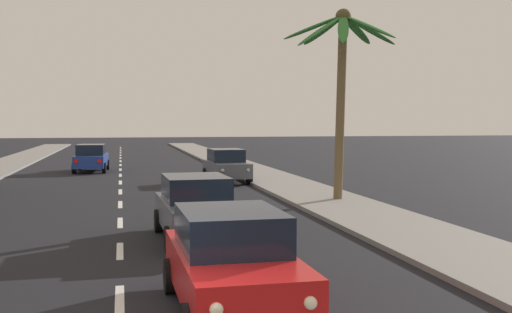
% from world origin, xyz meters
% --- Properties ---
extents(sidewalk_right, '(3.20, 110.00, 0.14)m').
position_xyz_m(sidewalk_right, '(7.80, 20.00, 0.07)').
color(sidewalk_right, gray).
rests_on(sidewalk_right, ground).
extents(lane_markings, '(4.28, 86.66, 0.01)m').
position_xyz_m(lane_markings, '(0.46, 19.16, 0.00)').
color(lane_markings, silver).
rests_on(lane_markings, ground).
extents(sedan_lead_at_stop_bar, '(2.00, 4.47, 1.68)m').
position_xyz_m(sedan_lead_at_stop_bar, '(1.79, 2.08, 0.85)').
color(sedan_lead_at_stop_bar, red).
rests_on(sedan_lead_at_stop_bar, ground).
extents(sedan_third_in_queue, '(2.05, 4.49, 1.68)m').
position_xyz_m(sedan_third_in_queue, '(1.97, 8.43, 0.85)').
color(sedan_third_in_queue, '#4C515B').
rests_on(sedan_third_in_queue, ground).
extents(sedan_oncoming_far, '(2.12, 4.51, 1.68)m').
position_xyz_m(sedan_oncoming_far, '(-1.73, 31.57, 0.85)').
color(sedan_oncoming_far, navy).
rests_on(sedan_oncoming_far, ground).
extents(sedan_parked_nearest_kerb, '(2.04, 4.49, 1.68)m').
position_xyz_m(sedan_parked_nearest_kerb, '(5.31, 23.52, 0.85)').
color(sedan_parked_nearest_kerb, '#4C515B').
rests_on(sedan_parked_nearest_kerb, ground).
extents(palm_right_second, '(4.52, 4.23, 7.36)m').
position_xyz_m(palm_right_second, '(8.28, 14.75, 5.40)').
color(palm_right_second, brown).
rests_on(palm_right_second, ground).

